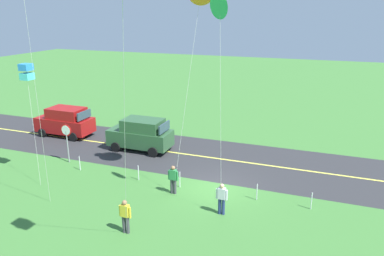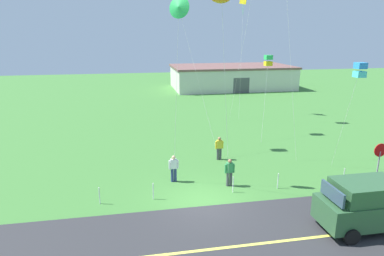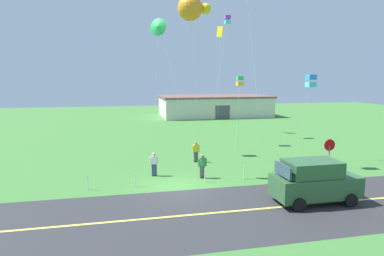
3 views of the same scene
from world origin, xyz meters
The scene contains 21 objects.
ground_plane centered at (0.00, 0.00, -0.05)m, with size 120.00×120.00×0.10m, color #3D7533.
asphalt_road centered at (0.00, -4.00, 0.00)m, with size 120.00×7.00×0.00m, color #2D2D30.
road_centre_stripe centered at (0.00, -4.00, 0.01)m, with size 120.00×0.16×0.00m, color #E5E04C.
car_suv_foreground centered at (6.49, -3.73, 1.15)m, with size 4.40×2.12×2.24m.
stop_sign centered at (9.84, -0.10, 1.80)m, with size 0.76×0.08×2.56m.
person_adult_near centered at (1.82, 1.53, 0.86)m, with size 0.58×0.22×1.60m.
person_adult_companion centered at (2.34, 5.66, 0.86)m, with size 0.58×0.22×1.60m.
person_child_watcher centered at (-1.18, 2.68, 0.86)m, with size 0.58×0.22×1.60m.
kite_red_low centered at (0.83, 0.26, 10.30)m, with size 1.90×1.98×11.00m.
kite_blue_mid centered at (0.03, 8.81, 10.36)m, with size 2.60×3.45×10.83m.
kite_yellow_high centered at (-0.82, 2.45, 9.54)m, with size 1.11×0.88×10.13m.
kite_green_far centered at (7.82, 11.13, 6.17)m, with size 1.54×2.77×6.62m.
kite_pink_drift centered at (8.14, 18.93, 11.48)m, with size 1.21×3.29×12.41m.
kite_orange_near centered at (9.87, 2.48, 6.24)m, with size 0.93×1.03×6.68m.
kite_cyan_top centered at (7.91, 15.50, 12.44)m, with size 2.05×0.78×12.92m.
warehouse_distant centered at (12.41, 36.00, 1.75)m, with size 18.36×10.20×3.50m.
fence_post_0 centered at (-5.21, 0.70, 0.45)m, with size 0.05×0.05×0.90m, color silver.
fence_post_1 centered at (-2.51, 0.70, 0.45)m, with size 0.05×0.05×0.90m, color silver.
fence_post_2 centered at (1.78, 0.70, 0.45)m, with size 0.05×0.05×0.90m, color silver.
fence_post_3 centered at (4.36, 0.70, 0.45)m, with size 0.05×0.05×0.90m, color silver.
fence_post_4 centered at (8.41, 0.70, 0.45)m, with size 0.05×0.05×0.90m, color silver.
Camera 3 is at (-3.12, -18.39, 6.41)m, focal length 30.61 mm.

